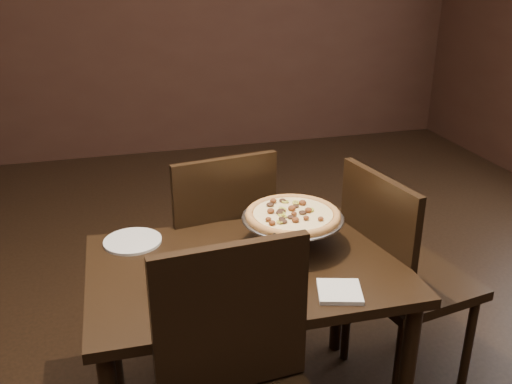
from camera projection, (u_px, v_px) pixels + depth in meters
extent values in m
cube|color=black|center=(246.00, 269.00, 2.07)|extent=(1.15, 0.78, 0.04)
cylinder|color=black|center=(406.00, 381.00, 2.04)|extent=(0.06, 0.06, 0.67)
cylinder|color=black|center=(111.00, 320.00, 2.38)|extent=(0.06, 0.06, 0.67)
cylinder|color=black|center=(339.00, 287.00, 2.61)|extent=(0.06, 0.06, 0.67)
cylinder|color=silver|center=(292.00, 245.00, 2.20)|extent=(0.13, 0.13, 0.01)
cylinder|color=silver|center=(292.00, 232.00, 2.17)|extent=(0.03, 0.03, 0.10)
cylinder|color=silver|center=(293.00, 219.00, 2.15)|extent=(0.09, 0.09, 0.01)
cylinder|color=#A0A0A5|center=(293.00, 218.00, 2.15)|extent=(0.38, 0.38, 0.01)
torus|color=#A0A0A5|center=(293.00, 218.00, 2.15)|extent=(0.39, 0.39, 0.01)
cylinder|color=#975F2D|center=(293.00, 216.00, 2.15)|extent=(0.35, 0.35, 0.01)
torus|color=#975F2D|center=(293.00, 215.00, 2.15)|extent=(0.36, 0.36, 0.03)
cylinder|color=#DAB877|center=(293.00, 214.00, 2.14)|extent=(0.30, 0.30, 0.01)
cylinder|color=beige|center=(216.00, 293.00, 1.83)|extent=(0.06, 0.06, 0.07)
cylinder|color=silver|center=(215.00, 280.00, 1.81)|extent=(0.06, 0.06, 0.02)
ellipsoid|color=silver|center=(215.00, 276.00, 1.80)|extent=(0.03, 0.03, 0.01)
cylinder|color=#9C220E|center=(229.00, 281.00, 1.90)|extent=(0.05, 0.05, 0.07)
cylinder|color=silver|center=(228.00, 270.00, 1.88)|extent=(0.05, 0.05, 0.02)
ellipsoid|color=silver|center=(228.00, 267.00, 1.87)|extent=(0.03, 0.03, 0.01)
cylinder|color=black|center=(167.00, 284.00, 1.89)|extent=(0.09, 0.09, 0.06)
cube|color=tan|center=(162.00, 281.00, 1.88)|extent=(0.04, 0.03, 0.06)
cube|color=tan|center=(171.00, 280.00, 1.89)|extent=(0.04, 0.03, 0.06)
cube|color=silver|center=(340.00, 292.00, 1.89)|extent=(0.18, 0.18, 0.02)
cylinder|color=silver|center=(133.00, 241.00, 2.22)|extent=(0.22, 0.22, 0.01)
cylinder|color=silver|center=(271.00, 302.00, 1.83)|extent=(0.23, 0.23, 0.01)
cone|color=silver|center=(272.00, 242.00, 1.96)|extent=(0.17, 0.17, 0.00)
cylinder|color=black|center=(272.00, 241.00, 1.96)|extent=(0.09, 0.13, 0.03)
cube|color=black|center=(211.00, 247.00, 2.69)|extent=(0.52, 0.52, 0.04)
cube|color=black|center=(226.00, 212.00, 2.41)|extent=(0.46, 0.10, 0.48)
cylinder|color=black|center=(233.00, 266.00, 3.01)|extent=(0.04, 0.04, 0.45)
cylinder|color=black|center=(165.00, 281.00, 2.87)|extent=(0.04, 0.04, 0.45)
cylinder|color=black|center=(263.00, 302.00, 2.70)|extent=(0.04, 0.04, 0.45)
cylinder|color=black|center=(188.00, 321.00, 2.56)|extent=(0.04, 0.04, 0.45)
cube|color=black|center=(232.00, 319.00, 1.67)|extent=(0.47, 0.07, 0.49)
cube|color=black|center=(412.00, 282.00, 2.41)|extent=(0.53, 0.53, 0.04)
cube|color=black|center=(377.00, 233.00, 2.22)|extent=(0.11, 0.46, 0.48)
cylinder|color=black|center=(469.00, 342.00, 2.42)|extent=(0.04, 0.04, 0.45)
cylinder|color=black|center=(412.00, 298.00, 2.73)|extent=(0.04, 0.04, 0.45)
cylinder|color=black|center=(399.00, 367.00, 2.28)|extent=(0.04, 0.04, 0.45)
cylinder|color=black|center=(347.00, 318.00, 2.59)|extent=(0.04, 0.04, 0.45)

